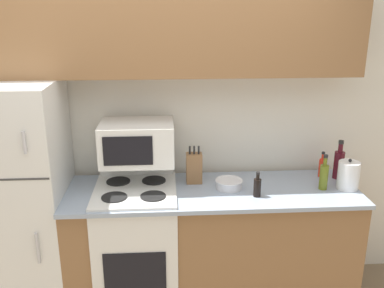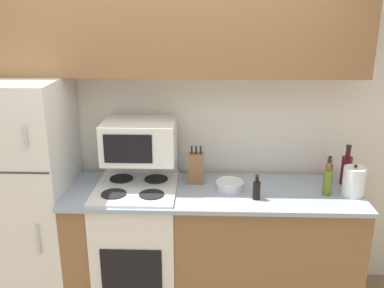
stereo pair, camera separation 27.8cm
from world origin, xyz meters
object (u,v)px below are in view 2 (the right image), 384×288
at_px(bottle_wine_red, 346,169).
at_px(kettle, 354,181).
at_px(stove, 138,243).
at_px(microwave, 140,141).
at_px(bottle_soy_sauce, 257,189).
at_px(bottle_olive_oil, 328,181).
at_px(bottle_hot_sauce, 329,172).
at_px(bowl, 230,185).
at_px(knife_block, 196,168).
at_px(refrigerator, 22,195).

bearing_deg(bottle_wine_red, kettle, -91.86).
height_order(stove, kettle, kettle).
relative_size(microwave, bottle_soy_sauce, 2.88).
height_order(bottle_olive_oil, kettle, bottle_olive_oil).
relative_size(bottle_hot_sauce, kettle, 0.88).
height_order(bottle_wine_red, kettle, bottle_wine_red).
height_order(stove, bottle_soy_sauce, bottle_soy_sauce).
height_order(bowl, kettle, kettle).
bearing_deg(knife_block, kettle, -9.33).
bearing_deg(bottle_hot_sauce, microwave, -177.20).
relative_size(bottle_hot_sauce, bottle_soy_sauce, 1.11).
height_order(microwave, kettle, microwave).
bearing_deg(bottle_olive_oil, stove, 177.88).
bearing_deg(microwave, bottle_hot_sauce, 2.80).
bearing_deg(bottle_soy_sauce, bowl, 139.58).
height_order(knife_block, bottle_wine_red, bottle_wine_red).
bearing_deg(bottle_olive_oil, microwave, 172.98).
relative_size(refrigerator, bottle_hot_sauce, 8.60).
bearing_deg(bottle_hot_sauce, bowl, -166.79).
relative_size(knife_block, bowl, 1.44).
bearing_deg(bottle_olive_oil, bowl, 175.17).
distance_m(stove, microwave, 0.78).
bearing_deg(bottle_wine_red, microwave, -178.80).
xyz_separation_m(knife_block, bowl, (0.24, -0.12, -0.08)).
bearing_deg(bottle_wine_red, knife_block, -179.17).
relative_size(microwave, bowl, 2.60).
bearing_deg(knife_block, bottle_hot_sauce, 3.04).
bearing_deg(bottle_soy_sauce, bottle_olive_oil, 10.35).
height_order(refrigerator, bottle_olive_oil, refrigerator).
xyz_separation_m(refrigerator, microwave, (0.88, 0.08, 0.40)).
bearing_deg(bottle_soy_sauce, bottle_hot_sauce, 29.48).
relative_size(refrigerator, microwave, 3.31).
bearing_deg(bottle_olive_oil, kettle, -0.26).
relative_size(stove, knife_block, 3.87).
bearing_deg(microwave, refrigerator, -174.58).
distance_m(bottle_soy_sauce, bottle_olive_oil, 0.51).
bearing_deg(stove, bottle_soy_sauce, -9.44).
height_order(stove, bottle_olive_oil, bottle_olive_oil).
bearing_deg(kettle, microwave, 173.78).
bearing_deg(bowl, bottle_soy_sauce, -40.42).
bearing_deg(bottle_hot_sauce, stove, -172.70).
bearing_deg(kettle, bowl, 176.13).
relative_size(bowl, bottle_soy_sauce, 1.11).
xyz_separation_m(stove, bottle_wine_red, (1.53, 0.14, 0.56)).
bearing_deg(bottle_olive_oil, knife_block, 168.94).
distance_m(bowl, kettle, 0.85).
bearing_deg(bottle_soy_sauce, bottle_wine_red, 22.70).
relative_size(bottle_wine_red, bottle_hot_sauce, 1.50).
bearing_deg(microwave, bowl, -9.26).
xyz_separation_m(refrigerator, bowl, (1.53, -0.02, 0.11)).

